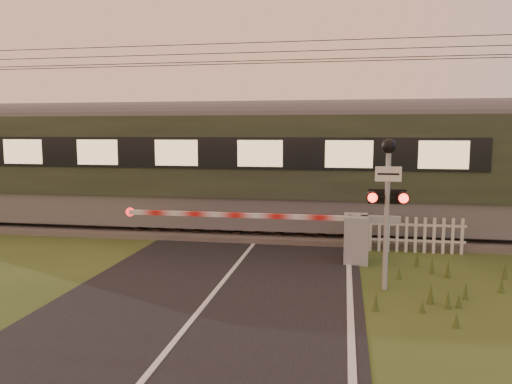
# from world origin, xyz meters

# --- Properties ---
(ground) EXTENTS (160.00, 160.00, 0.00)m
(ground) POSITION_xyz_m (0.00, 0.00, 0.00)
(ground) COLOR #2F4018
(ground) RESTS_ON ground
(road) EXTENTS (6.00, 140.00, 0.03)m
(road) POSITION_xyz_m (0.02, -0.23, 0.01)
(road) COLOR black
(road) RESTS_ON ground
(track_bed) EXTENTS (140.00, 3.40, 0.39)m
(track_bed) POSITION_xyz_m (0.00, 6.50, 0.07)
(track_bed) COLOR #47423D
(track_bed) RESTS_ON ground
(overhead_wires) EXTENTS (120.00, 0.62, 0.62)m
(overhead_wires) POSITION_xyz_m (0.00, 6.50, 5.72)
(overhead_wires) COLOR black
(overhead_wires) RESTS_ON ground
(boom_gate) EXTENTS (7.33, 0.93, 1.23)m
(boom_gate) POSITION_xyz_m (2.58, 3.36, 0.68)
(boom_gate) COLOR gray
(boom_gate) RESTS_ON ground
(crossing_signal) EXTENTS (0.81, 0.34, 3.17)m
(crossing_signal) POSITION_xyz_m (3.48, 1.16, 2.18)
(crossing_signal) COLOR gray
(crossing_signal) RESTS_ON ground
(picket_fence) EXTENTS (3.15, 0.08, 0.99)m
(picket_fence) POSITION_xyz_m (4.31, 4.60, 0.50)
(picket_fence) COLOR silver
(picket_fence) RESTS_ON ground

